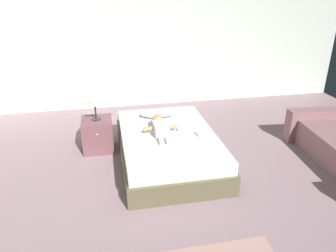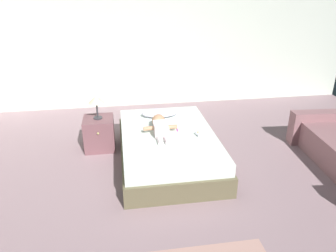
% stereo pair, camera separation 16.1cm
% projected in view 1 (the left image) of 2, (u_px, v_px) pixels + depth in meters
% --- Properties ---
extents(ground_plane, '(8.00, 8.00, 0.00)m').
position_uv_depth(ground_plane, '(182.00, 187.00, 3.87)').
color(ground_plane, gray).
extents(wall_behind_bed, '(8.00, 0.12, 2.65)m').
position_uv_depth(wall_behind_bed, '(145.00, 37.00, 6.02)').
color(wall_behind_bed, silver).
rests_on(wall_behind_bed, ground_plane).
extents(bed, '(1.27, 1.96, 0.42)m').
position_uv_depth(bed, '(168.00, 147.00, 4.36)').
color(bed, brown).
rests_on(bed, ground_plane).
extents(pillow, '(0.55, 0.29, 0.11)m').
position_uv_depth(pillow, '(158.00, 113.00, 4.78)').
color(pillow, silver).
rests_on(pillow, bed).
extents(baby, '(0.45, 0.66, 0.19)m').
position_uv_depth(baby, '(160.00, 127.00, 4.26)').
color(baby, white).
rests_on(baby, bed).
extents(toothbrush, '(0.02, 0.14, 0.02)m').
position_uv_depth(toothbrush, '(177.00, 129.00, 4.38)').
color(toothbrush, '#AA309A').
rests_on(toothbrush, bed).
extents(nightstand, '(0.43, 0.46, 0.47)m').
position_uv_depth(nightstand, '(98.00, 135.00, 4.65)').
color(nightstand, brown).
rests_on(nightstand, ground_plane).
extents(lamp, '(0.22, 0.22, 0.34)m').
position_uv_depth(lamp, '(95.00, 102.00, 4.45)').
color(lamp, '#333338').
rests_on(lamp, nightstand).
extents(baby_bottle, '(0.07, 0.11, 0.07)m').
position_uv_depth(baby_bottle, '(198.00, 133.00, 4.19)').
color(baby_bottle, white).
rests_on(baby_bottle, bed).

